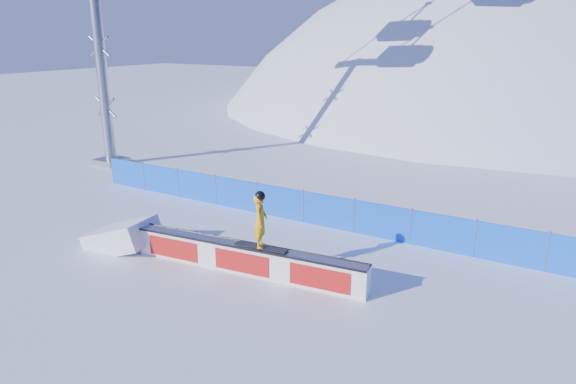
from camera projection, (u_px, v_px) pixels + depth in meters
The scene contains 6 objects.
ground at pixel (257, 276), 14.58m from camera, with size 160.00×160.00×0.00m, color white.
snow_hill at pixel (481, 276), 54.40m from camera, with size 64.00×64.00×64.00m.
safety_fence at pixel (328, 211), 18.09m from camera, with size 22.05×0.05×1.30m.
rail_box at pixel (246, 259), 14.69m from camera, with size 7.28×1.28×0.87m.
snow_ramp at pixel (123, 246), 16.62m from camera, with size 2.15×1.43×0.81m, color white, non-canonical shape.
snowboarder at pixel (260, 220), 14.12m from camera, with size 1.61×0.66×1.66m.
Camera 1 is at (7.50, -10.92, 6.60)m, focal length 32.00 mm.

